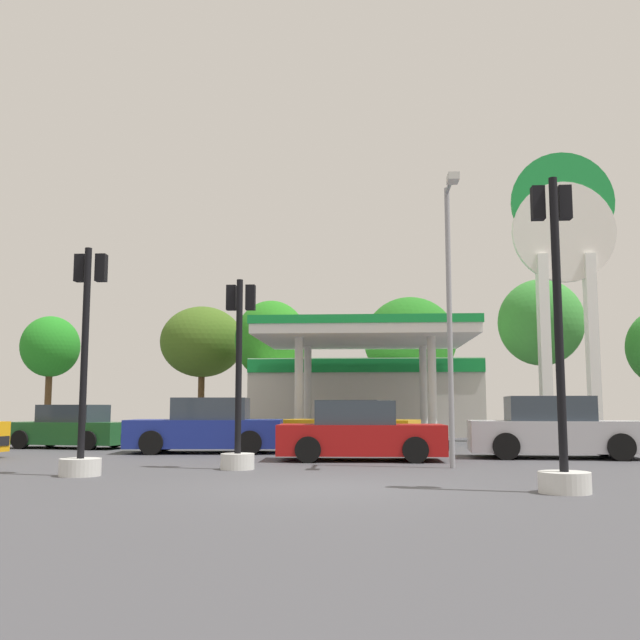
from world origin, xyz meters
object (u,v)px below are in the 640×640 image
Objects in this scene: station_pole_sign at (565,256)px; traffic_signal_2 at (560,391)px; car_0 at (555,430)px; car_5 at (70,428)px; traffic_signal_0 at (239,405)px; tree_2 at (271,340)px; tree_3 at (410,341)px; corner_streetlamp at (450,294)px; tree_1 at (202,342)px; tree_4 at (541,323)px; traffic_signal_1 at (83,405)px; car_4 at (349,427)px; car_6 at (360,433)px; car_2 at (207,428)px; tree_0 at (50,347)px.

traffic_signal_2 is at bearing -105.82° from station_pole_sign.
car_0 is 15.28m from car_5.
station_pole_sign is 2.73× the size of traffic_signal_0.
tree_2 is 0.97× the size of tree_3.
car_5 is at bearing -164.02° from station_pole_sign.
car_5 is 14.17m from corner_streetlamp.
tree_1 is 4.99m from tree_2.
tree_2 is at bearing -179.93° from tree_4.
traffic_signal_1 is (4.14, -9.38, 0.76)m from car_5.
car_4 is 8.13m from traffic_signal_0.
traffic_signal_1 reaches higher than car_5.
car_6 is at bearing 115.89° from traffic_signal_2.
traffic_signal_2 is (-1.91, -8.05, 0.86)m from car_0.
traffic_signal_2 is 0.67× the size of tree_4.
tree_4 is at bearing -8.52° from tree_1.
tree_4 is (9.35, 13.10, 4.84)m from car_4.
tree_3 is at bearing 66.01° from car_2.
corner_streetlamp is at bearing -37.89° from car_2.
car_5 is at bearing 113.80° from traffic_signal_1.
car_0 is at bearing 27.13° from traffic_signal_0.
car_2 is 18.97m from tree_1.
car_0 is 8.31m from traffic_signal_2.
traffic_signal_1 is at bearing -92.06° from tree_2.
traffic_signal_1 is at bearing -140.72° from car_6.
tree_0 reaches higher than traffic_signal_1.
car_2 is at bearing -152.20° from car_4.
car_5 is at bearing -63.23° from tree_0.
tree_3 is (2.82, 13.56, 4.03)m from car_4.
station_pole_sign is 14.39m from car_6.
car_5 is at bearing -110.54° from tree_2.
corner_streetlamp is at bearing -130.60° from car_0.
tree_0 is 0.95× the size of corner_streetlamp.
car_5 is at bearing -144.61° from tree_4.
corner_streetlamp is at bearing -64.68° from tree_1.
tree_0 reaches higher than car_5.
station_pole_sign reaches higher than traffic_signal_1.
corner_streetlamp is (-5.97, -12.35, -3.36)m from station_pole_sign.
station_pole_sign is 20.65m from traffic_signal_1.
station_pole_sign is at bearing -56.90° from tree_3.
tree_3 is at bearing 176.00° from tree_4.
car_4 is at bearing -39.94° from tree_0.
traffic_signal_0 is 21.23m from tree_2.
car_2 is at bearing 142.11° from corner_streetlamp.
tree_0 is at bearing 140.06° from car_4.
traffic_signal_1 is 0.71× the size of corner_streetlamp.
traffic_signal_0 is (-10.70, -12.73, -5.87)m from station_pole_sign.
car_2 is at bearing 129.47° from traffic_signal_2.
tree_1 reaches higher than traffic_signal_1.
tree_2 is 0.88× the size of tree_4.
traffic_signal_2 is at bearing -103.34° from car_0.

